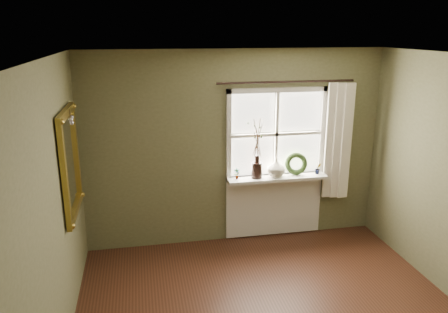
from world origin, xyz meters
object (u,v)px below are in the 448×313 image
Objects in this scene: wreath at (296,166)px; gilt_mirror at (70,162)px; dark_jug at (257,170)px; cream_vase at (276,167)px.

wreath is 2.94m from gilt_mirror.
gilt_mirror reaches higher than wreath.
wreath is at bearing 16.23° from gilt_mirror.
cream_vase is at bearing 0.00° from dark_jug.
gilt_mirror is (-2.49, -0.77, 0.45)m from cream_vase.
cream_vase is at bearing 17.20° from gilt_mirror.
dark_jug is 0.19× the size of gilt_mirror.
wreath reaches higher than dark_jug.
dark_jug is 2.40m from gilt_mirror.
gilt_mirror is (-2.23, -0.77, 0.47)m from dark_jug.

